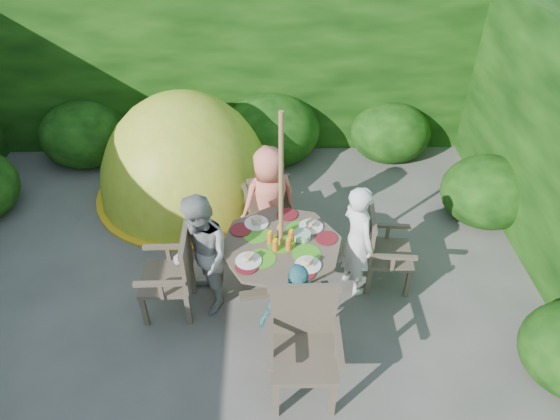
{
  "coord_description": "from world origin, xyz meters",
  "views": [
    {
      "loc": [
        0.57,
        -3.29,
        4.09
      ],
      "look_at": [
        0.66,
        0.84,
        0.85
      ],
      "focal_mm": 32.0,
      "sensor_mm": 36.0,
      "label": 1
    }
  ],
  "objects_px": {
    "garden_chair_right": "(382,249)",
    "garden_chair_left": "(174,273)",
    "child_back": "(269,201)",
    "garden_chair_back": "(266,200)",
    "child_left": "(201,256)",
    "garden_chair_front": "(303,343)",
    "patio_table": "(281,252)",
    "child_front": "(296,314)",
    "dome_tent": "(189,191)",
    "child_right": "(357,240)",
    "parasol_pole": "(281,215)"
  },
  "relations": [
    {
      "from": "garden_chair_right",
      "to": "child_right",
      "type": "distance_m",
      "value": 0.35
    },
    {
      "from": "garden_chair_back",
      "to": "child_left",
      "type": "xyz_separation_m",
      "value": [
        -0.64,
        -1.21,
        0.23
      ]
    },
    {
      "from": "child_left",
      "to": "parasol_pole",
      "type": "bearing_deg",
      "value": 72.14
    },
    {
      "from": "patio_table",
      "to": "child_back",
      "type": "relative_size",
      "value": 1.05
    },
    {
      "from": "garden_chair_back",
      "to": "child_back",
      "type": "xyz_separation_m",
      "value": [
        0.04,
        -0.3,
        0.22
      ]
    },
    {
      "from": "patio_table",
      "to": "garden_chair_front",
      "type": "bearing_deg",
      "value": -81.44
    },
    {
      "from": "garden_chair_front",
      "to": "child_front",
      "type": "height_order",
      "value": "child_front"
    },
    {
      "from": "patio_table",
      "to": "garden_chair_back",
      "type": "xyz_separation_m",
      "value": [
        -0.15,
        1.09,
        -0.16
      ]
    },
    {
      "from": "child_left",
      "to": "child_front",
      "type": "height_order",
      "value": "child_left"
    },
    {
      "from": "parasol_pole",
      "to": "child_back",
      "type": "xyz_separation_m",
      "value": [
        -0.11,
        0.79,
        -0.42
      ]
    },
    {
      "from": "garden_chair_front",
      "to": "child_back",
      "type": "relative_size",
      "value": 0.76
    },
    {
      "from": "garden_chair_left",
      "to": "child_back",
      "type": "relative_size",
      "value": 0.7
    },
    {
      "from": "patio_table",
      "to": "child_back",
      "type": "distance_m",
      "value": 0.8
    },
    {
      "from": "garden_chair_front",
      "to": "child_right",
      "type": "height_order",
      "value": "child_right"
    },
    {
      "from": "parasol_pole",
      "to": "garden_chair_right",
      "type": "distance_m",
      "value": 1.26
    },
    {
      "from": "garden_chair_front",
      "to": "dome_tent",
      "type": "distance_m",
      "value": 3.37
    },
    {
      "from": "garden_chair_front",
      "to": "child_left",
      "type": "xyz_separation_m",
      "value": [
        -0.96,
        0.96,
        0.13
      ]
    },
    {
      "from": "parasol_pole",
      "to": "child_left",
      "type": "height_order",
      "value": "parasol_pole"
    },
    {
      "from": "child_right",
      "to": "child_back",
      "type": "relative_size",
      "value": 0.98
    },
    {
      "from": "garden_chair_front",
      "to": "child_front",
      "type": "distance_m",
      "value": 0.29
    },
    {
      "from": "child_left",
      "to": "child_front",
      "type": "distance_m",
      "value": 1.14
    },
    {
      "from": "garden_chair_back",
      "to": "child_front",
      "type": "xyz_separation_m",
      "value": [
        0.26,
        -1.89,
        0.13
      ]
    },
    {
      "from": "child_right",
      "to": "dome_tent",
      "type": "distance_m",
      "value": 2.81
    },
    {
      "from": "child_back",
      "to": "garden_chair_back",
      "type": "bearing_deg",
      "value": -106.85
    },
    {
      "from": "garden_chair_back",
      "to": "parasol_pole",
      "type": "bearing_deg",
      "value": 85.23
    },
    {
      "from": "patio_table",
      "to": "garden_chair_right",
      "type": "height_order",
      "value": "garden_chair_right"
    },
    {
      "from": "garden_chair_right",
      "to": "child_right",
      "type": "relative_size",
      "value": 0.68
    },
    {
      "from": "child_left",
      "to": "garden_chair_front",
      "type": "bearing_deg",
      "value": 18.92
    },
    {
      "from": "parasol_pole",
      "to": "child_front",
      "type": "xyz_separation_m",
      "value": [
        0.11,
        -0.79,
        -0.51
      ]
    },
    {
      "from": "child_left",
      "to": "child_back",
      "type": "xyz_separation_m",
      "value": [
        0.68,
        0.9,
        -0.01
      ]
    },
    {
      "from": "garden_chair_right",
      "to": "garden_chair_front",
      "type": "xyz_separation_m",
      "value": [
        -0.92,
        -1.25,
        0.07
      ]
    },
    {
      "from": "patio_table",
      "to": "garden_chair_left",
      "type": "height_order",
      "value": "garden_chair_left"
    },
    {
      "from": "child_back",
      "to": "child_front",
      "type": "xyz_separation_m",
      "value": [
        0.22,
        -1.58,
        -0.09
      ]
    },
    {
      "from": "garden_chair_left",
      "to": "child_left",
      "type": "relative_size",
      "value": 0.69
    },
    {
      "from": "patio_table",
      "to": "child_front",
      "type": "distance_m",
      "value": 0.8
    },
    {
      "from": "garden_chair_right",
      "to": "garden_chair_left",
      "type": "xyz_separation_m",
      "value": [
        -2.17,
        -0.34,
        0.02
      ]
    },
    {
      "from": "parasol_pole",
      "to": "child_front",
      "type": "bearing_deg",
      "value": -81.96
    },
    {
      "from": "patio_table",
      "to": "dome_tent",
      "type": "xyz_separation_m",
      "value": [
        -1.25,
        1.94,
        -0.62
      ]
    },
    {
      "from": "child_front",
      "to": "garden_chair_left",
      "type": "bearing_deg",
      "value": 132.57
    },
    {
      "from": "garden_chair_front",
      "to": "garden_chair_right",
      "type": "bearing_deg",
      "value": 54.38
    },
    {
      "from": "patio_table",
      "to": "garden_chair_front",
      "type": "xyz_separation_m",
      "value": [
        0.16,
        -1.08,
        -0.06
      ]
    },
    {
      "from": "child_right",
      "to": "child_back",
      "type": "distance_m",
      "value": 1.13
    },
    {
      "from": "garden_chair_back",
      "to": "garden_chair_front",
      "type": "bearing_deg",
      "value": 85.75
    },
    {
      "from": "patio_table",
      "to": "garden_chair_right",
      "type": "bearing_deg",
      "value": 8.96
    },
    {
      "from": "child_front",
      "to": "parasol_pole",
      "type": "bearing_deg",
      "value": 78.33
    },
    {
      "from": "garden_chair_right",
      "to": "dome_tent",
      "type": "bearing_deg",
      "value": 58.13
    },
    {
      "from": "parasol_pole",
      "to": "garden_chair_back",
      "type": "relative_size",
      "value": 2.57
    },
    {
      "from": "child_back",
      "to": "garden_chair_right",
      "type": "bearing_deg",
      "value": 128.92
    },
    {
      "from": "garden_chair_front",
      "to": "child_front",
      "type": "xyz_separation_m",
      "value": [
        -0.05,
        0.28,
        0.04
      ]
    },
    {
      "from": "patio_table",
      "to": "garden_chair_left",
      "type": "xyz_separation_m",
      "value": [
        -1.09,
        -0.17,
        -0.11
      ]
    }
  ]
}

